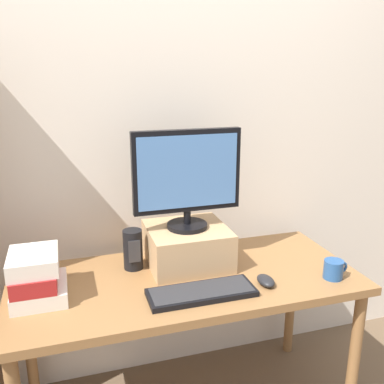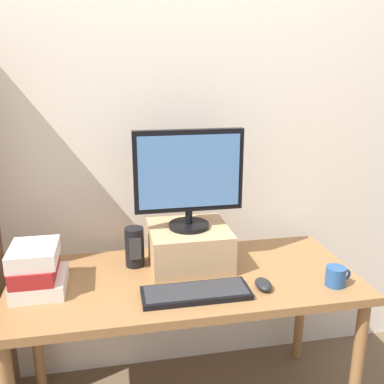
{
  "view_description": "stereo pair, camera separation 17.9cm",
  "coord_description": "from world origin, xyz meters",
  "px_view_note": "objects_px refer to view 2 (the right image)",
  "views": [
    {
      "loc": [
        -0.46,
        -1.59,
        1.58
      ],
      "look_at": [
        0.04,
        0.05,
        1.07
      ],
      "focal_mm": 40.0,
      "sensor_mm": 36.0,
      "label": 1
    },
    {
      "loc": [
        -0.29,
        -1.64,
        1.58
      ],
      "look_at": [
        0.04,
        0.05,
        1.07
      ],
      "focal_mm": 40.0,
      "sensor_mm": 36.0,
      "label": 2
    }
  ],
  "objects_px": {
    "desk": "(185,292)",
    "computer_monitor": "(189,176)",
    "book_stack": "(37,269)",
    "coffee_mug": "(336,276)",
    "riser_box": "(189,245)",
    "desk_speaker": "(135,247)",
    "keyboard": "(196,293)",
    "computer_mouse": "(263,284)"
  },
  "relations": [
    {
      "from": "computer_monitor",
      "to": "book_stack",
      "type": "bearing_deg",
      "value": -169.64
    },
    {
      "from": "coffee_mug",
      "to": "desk_speaker",
      "type": "relative_size",
      "value": 0.61
    },
    {
      "from": "riser_box",
      "to": "computer_monitor",
      "type": "bearing_deg",
      "value": -90.0
    },
    {
      "from": "desk",
      "to": "riser_box",
      "type": "bearing_deg",
      "value": 71.68
    },
    {
      "from": "riser_box",
      "to": "book_stack",
      "type": "bearing_deg",
      "value": -169.51
    },
    {
      "from": "desk",
      "to": "computer_monitor",
      "type": "height_order",
      "value": "computer_monitor"
    },
    {
      "from": "coffee_mug",
      "to": "desk_speaker",
      "type": "bearing_deg",
      "value": 156.78
    },
    {
      "from": "desk",
      "to": "coffee_mug",
      "type": "distance_m",
      "value": 0.64
    },
    {
      "from": "computer_monitor",
      "to": "coffee_mug",
      "type": "xyz_separation_m",
      "value": [
        0.56,
        -0.32,
        -0.37
      ]
    },
    {
      "from": "keyboard",
      "to": "coffee_mug",
      "type": "height_order",
      "value": "coffee_mug"
    },
    {
      "from": "keyboard",
      "to": "coffee_mug",
      "type": "bearing_deg",
      "value": -2.72
    },
    {
      "from": "riser_box",
      "to": "coffee_mug",
      "type": "bearing_deg",
      "value": -29.74
    },
    {
      "from": "coffee_mug",
      "to": "desk",
      "type": "bearing_deg",
      "value": 161.97
    },
    {
      "from": "desk",
      "to": "computer_monitor",
      "type": "xyz_separation_m",
      "value": [
        0.04,
        0.12,
        0.49
      ]
    },
    {
      "from": "keyboard",
      "to": "computer_monitor",
      "type": "bearing_deg",
      "value": 84.71
    },
    {
      "from": "computer_mouse",
      "to": "desk_speaker",
      "type": "relative_size",
      "value": 0.58
    },
    {
      "from": "keyboard",
      "to": "coffee_mug",
      "type": "distance_m",
      "value": 0.58
    },
    {
      "from": "desk",
      "to": "keyboard",
      "type": "xyz_separation_m",
      "value": [
        0.01,
        -0.17,
        0.09
      ]
    },
    {
      "from": "keyboard",
      "to": "computer_mouse",
      "type": "distance_m",
      "value": 0.28
    },
    {
      "from": "book_stack",
      "to": "desk_speaker",
      "type": "xyz_separation_m",
      "value": [
        0.4,
        0.14,
        -0.0
      ]
    },
    {
      "from": "keyboard",
      "to": "desk_speaker",
      "type": "relative_size",
      "value": 2.37
    },
    {
      "from": "computer_monitor",
      "to": "computer_mouse",
      "type": "height_order",
      "value": "computer_monitor"
    },
    {
      "from": "desk",
      "to": "riser_box",
      "type": "distance_m",
      "value": 0.21
    },
    {
      "from": "riser_box",
      "to": "desk_speaker",
      "type": "height_order",
      "value": "desk_speaker"
    },
    {
      "from": "desk",
      "to": "coffee_mug",
      "type": "height_order",
      "value": "coffee_mug"
    },
    {
      "from": "computer_mouse",
      "to": "coffee_mug",
      "type": "xyz_separation_m",
      "value": [
        0.3,
        -0.03,
        0.02
      ]
    },
    {
      "from": "riser_box",
      "to": "book_stack",
      "type": "distance_m",
      "value": 0.65
    },
    {
      "from": "computer_mouse",
      "to": "desk_speaker",
      "type": "distance_m",
      "value": 0.59
    },
    {
      "from": "desk_speaker",
      "to": "coffee_mug",
      "type": "bearing_deg",
      "value": -23.22
    },
    {
      "from": "desk",
      "to": "computer_mouse",
      "type": "xyz_separation_m",
      "value": [
        0.29,
        -0.16,
        0.09
      ]
    },
    {
      "from": "desk",
      "to": "coffee_mug",
      "type": "bearing_deg",
      "value": -18.03
    },
    {
      "from": "keyboard",
      "to": "computer_mouse",
      "type": "height_order",
      "value": "computer_mouse"
    },
    {
      "from": "desk",
      "to": "riser_box",
      "type": "height_order",
      "value": "riser_box"
    },
    {
      "from": "computer_monitor",
      "to": "keyboard",
      "type": "bearing_deg",
      "value": -95.29
    },
    {
      "from": "desk",
      "to": "computer_monitor",
      "type": "distance_m",
      "value": 0.51
    },
    {
      "from": "computer_monitor",
      "to": "keyboard",
      "type": "distance_m",
      "value": 0.49
    },
    {
      "from": "book_stack",
      "to": "coffee_mug",
      "type": "bearing_deg",
      "value": -9.41
    },
    {
      "from": "desk",
      "to": "coffee_mug",
      "type": "xyz_separation_m",
      "value": [
        0.6,
        -0.19,
        0.12
      ]
    },
    {
      "from": "riser_box",
      "to": "computer_monitor",
      "type": "relative_size",
      "value": 0.74
    },
    {
      "from": "computer_monitor",
      "to": "book_stack",
      "type": "distance_m",
      "value": 0.73
    },
    {
      "from": "riser_box",
      "to": "computer_monitor",
      "type": "distance_m",
      "value": 0.32
    },
    {
      "from": "desk_speaker",
      "to": "riser_box",
      "type": "bearing_deg",
      "value": -5.92
    }
  ]
}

